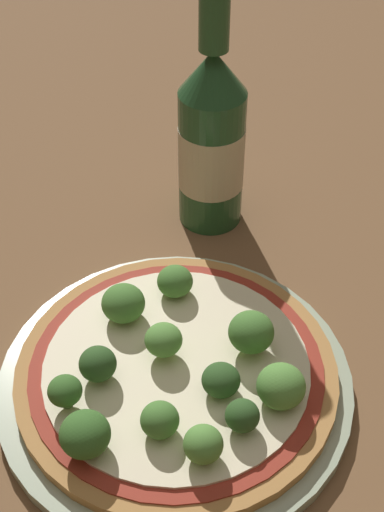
% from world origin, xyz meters
% --- Properties ---
extents(ground_plane, '(3.00, 3.00, 0.00)m').
position_xyz_m(ground_plane, '(0.00, 0.00, 0.00)').
color(ground_plane, brown).
extents(plate, '(0.27, 0.27, 0.01)m').
position_xyz_m(plate, '(-0.01, 0.01, 0.01)').
color(plate, '#A3B293').
rests_on(plate, ground_plane).
extents(pizza, '(0.25, 0.25, 0.01)m').
position_xyz_m(pizza, '(-0.01, 0.01, 0.02)').
color(pizza, '#B77F42').
rests_on(pizza, plate).
extents(broccoli_floret_0, '(0.03, 0.03, 0.03)m').
position_xyz_m(broccoli_floret_0, '(-0.04, -0.08, 0.04)').
color(broccoli_floret_0, '#6B8E51').
rests_on(broccoli_floret_0, pizza).
extents(broccoli_floret_1, '(0.02, 0.02, 0.02)m').
position_xyz_m(broccoli_floret_1, '(0.05, -0.02, 0.04)').
color(broccoli_floret_1, '#6B8E51').
rests_on(broccoli_floret_1, pizza).
extents(broccoli_floret_2, '(0.03, 0.03, 0.03)m').
position_xyz_m(broccoli_floret_2, '(-0.06, -0.02, 0.04)').
color(broccoli_floret_2, '#6B8E51').
rests_on(broccoli_floret_2, pizza).
extents(broccoli_floret_3, '(0.02, 0.02, 0.03)m').
position_xyz_m(broccoli_floret_3, '(-0.07, -0.05, 0.04)').
color(broccoli_floret_3, '#6B8E51').
rests_on(broccoli_floret_3, pizza).
extents(broccoli_floret_4, '(0.03, 0.03, 0.03)m').
position_xyz_m(broccoli_floret_4, '(-0.03, 0.02, 0.04)').
color(broccoli_floret_4, '#6B8E51').
rests_on(broccoli_floret_4, pizza).
extents(broccoli_floret_5, '(0.03, 0.03, 0.03)m').
position_xyz_m(broccoli_floret_5, '(0.00, -0.05, 0.04)').
color(broccoli_floret_5, '#6B8E51').
rests_on(broccoli_floret_5, pizza).
extents(broccoli_floret_6, '(0.03, 0.03, 0.03)m').
position_xyz_m(broccoli_floret_6, '(-0.04, 0.08, 0.04)').
color(broccoli_floret_6, '#6B8E51').
rests_on(broccoli_floret_6, pizza).
extents(broccoli_floret_7, '(0.03, 0.03, 0.02)m').
position_xyz_m(broccoli_floret_7, '(0.03, -0.00, 0.04)').
color(broccoli_floret_7, '#6B8E51').
rests_on(broccoli_floret_7, pizza).
extents(broccoli_floret_8, '(0.03, 0.03, 0.03)m').
position_xyz_m(broccoli_floret_8, '(0.03, -0.06, 0.04)').
color(broccoli_floret_8, '#6B8E51').
rests_on(broccoli_floret_8, pizza).
extents(broccoli_floret_9, '(0.03, 0.03, 0.03)m').
position_xyz_m(broccoli_floret_9, '(-0.07, 0.04, 0.04)').
color(broccoli_floret_9, '#6B8E51').
rests_on(broccoli_floret_9, pizza).
extents(broccoli_floret_10, '(0.04, 0.04, 0.03)m').
position_xyz_m(broccoli_floret_10, '(0.07, 0.01, 0.04)').
color(broccoli_floret_10, '#6B8E51').
rests_on(broccoli_floret_10, pizza).
extents(broccoli_floret_11, '(0.03, 0.03, 0.04)m').
position_xyz_m(broccoli_floret_11, '(0.03, 0.05, 0.05)').
color(broccoli_floret_11, '#6B8E51').
rests_on(broccoli_floret_11, pizza).
extents(beer_bottle, '(0.06, 0.06, 0.25)m').
position_xyz_m(beer_bottle, '(-0.06, 0.21, 0.09)').
color(beer_bottle, '#234C28').
rests_on(beer_bottle, ground_plane).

